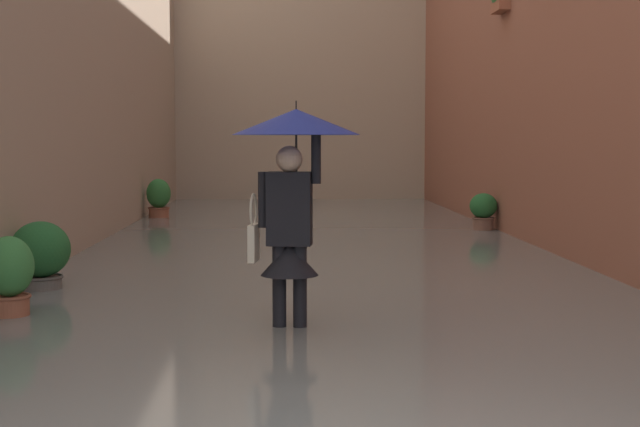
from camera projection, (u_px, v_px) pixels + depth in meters
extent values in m
plane|color=gray|center=(313.00, 252.00, 14.53)|extent=(60.00, 60.00, 0.00)
cube|color=slate|center=(313.00, 247.00, 14.52)|extent=(7.58, 27.64, 0.13)
cube|color=#9E563D|center=(500.00, 7.00, 15.98)|extent=(0.20, 0.70, 0.18)
cube|color=#4C4233|center=(279.00, 336.00, 8.05)|extent=(0.14, 0.25, 0.10)
cylinder|color=black|center=(279.00, 288.00, 8.02)|extent=(0.14, 0.14, 0.74)
cube|color=#4C4233|center=(300.00, 336.00, 8.04)|extent=(0.14, 0.25, 0.10)
cylinder|color=black|center=(300.00, 288.00, 8.00)|extent=(0.14, 0.14, 0.74)
cube|color=black|center=(289.00, 209.00, 7.96)|extent=(0.41, 0.27, 0.63)
cone|color=black|center=(290.00, 259.00, 7.99)|extent=(0.56, 0.56, 0.28)
sphere|color=#DBB293|center=(289.00, 159.00, 7.92)|extent=(0.23, 0.23, 0.23)
cylinder|color=black|center=(316.00, 158.00, 7.90)|extent=(0.09, 0.09, 0.44)
cylinder|color=black|center=(263.00, 200.00, 7.97)|extent=(0.09, 0.09, 0.48)
cylinder|color=black|center=(296.00, 147.00, 7.91)|extent=(0.02, 0.02, 0.43)
cone|color=navy|center=(296.00, 122.00, 7.89)|extent=(1.10, 1.10, 0.22)
cylinder|color=black|center=(296.00, 105.00, 7.88)|extent=(0.01, 0.01, 0.08)
cube|color=beige|center=(254.00, 243.00, 7.99)|extent=(0.10, 0.29, 0.32)
torus|color=beige|center=(253.00, 210.00, 7.97)|extent=(0.06, 0.30, 0.30)
cylinder|color=brown|center=(483.00, 228.00, 16.68)|extent=(0.37, 0.37, 0.34)
torus|color=brown|center=(483.00, 218.00, 16.67)|extent=(0.41, 0.41, 0.04)
ellipsoid|color=#23602D|center=(483.00, 206.00, 16.65)|extent=(0.49, 0.49, 0.45)
cylinder|color=#9E563D|center=(159.00, 216.00, 19.33)|extent=(0.42, 0.42, 0.33)
torus|color=brown|center=(159.00, 208.00, 19.32)|extent=(0.46, 0.46, 0.04)
ellipsoid|color=#2D7033|center=(159.00, 193.00, 19.30)|extent=(0.51, 0.51, 0.61)
cylinder|color=#66605B|center=(41.00, 289.00, 10.09)|extent=(0.44, 0.44, 0.26)
torus|color=#56524E|center=(41.00, 277.00, 10.08)|extent=(0.47, 0.47, 0.04)
ellipsoid|color=#23602D|center=(40.00, 249.00, 10.06)|extent=(0.64, 0.64, 0.61)
cylinder|color=#9E563D|center=(10.00, 313.00, 8.56)|extent=(0.35, 0.35, 0.31)
torus|color=brown|center=(10.00, 296.00, 8.54)|extent=(0.39, 0.39, 0.04)
ellipsoid|color=#387F3D|center=(9.00, 266.00, 8.52)|extent=(0.46, 0.46, 0.56)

